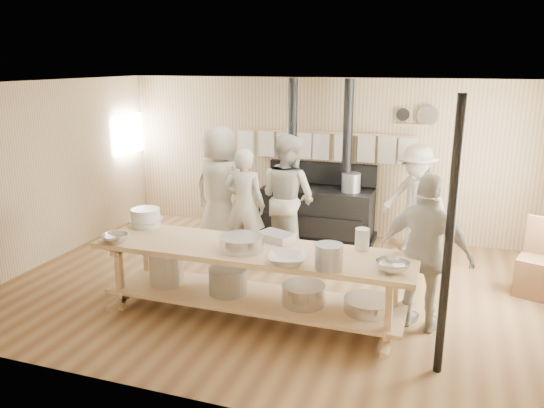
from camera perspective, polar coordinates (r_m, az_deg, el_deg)
name	(u,v)px	position (r m, az deg, el deg)	size (l,w,h in m)	color
ground	(277,287)	(7.01, 0.57, -8.92)	(7.00, 7.00, 0.00)	brown
room_shell	(278,165)	(6.52, 0.61, 4.23)	(7.00, 7.00, 7.00)	tan
left_opening	(128,134)	(9.82, -15.19, 7.26)	(0.00, 0.90, 0.90)	white
stove	(317,208)	(8.75, 4.88, -0.39)	(1.90, 0.75, 2.60)	black
towel_rail	(323,143)	(8.81, 5.52, 6.52)	(3.00, 0.04, 0.47)	tan
back_wall_shelf	(417,118)	(8.57, 15.33, 8.90)	(0.63, 0.14, 0.32)	tan
prep_table	(252,275)	(6.02, -2.20, -7.69)	(3.60, 0.90, 0.85)	tan
support_post	(449,242)	(4.98, 18.49, -3.88)	(0.08, 0.08, 2.60)	black
cook_far_left	(244,206)	(7.64, -2.98, -0.17)	(0.62, 0.40, 1.69)	#ACA998
cook_left	(288,198)	(7.69, 1.71, 0.66)	(0.91, 0.71, 1.87)	#ACA998
cook_center	(221,189)	(8.13, -5.56, 1.61)	(0.94, 0.61, 1.93)	#ACA998
cook_right	(426,254)	(5.90, 16.24, -5.16)	(1.02, 0.42, 1.74)	#ACA998
cook_by_window	(415,199)	(8.29, 15.16, 0.50)	(1.08, 0.62, 1.67)	#ACA998
chair	(537,273)	(7.48, 26.64, -6.66)	(0.57, 0.57, 0.97)	#513520
bowl_white_a	(146,222)	(6.84, -13.39, -1.93)	(0.39, 0.39, 0.09)	silver
bowl_steel_a	(115,238)	(6.32, -16.54, -3.57)	(0.31, 0.31, 0.10)	silver
bowl_white_b	(287,259)	(5.43, 1.66, -5.96)	(0.41, 0.41, 0.10)	silver
bowl_steel_b	(392,266)	(5.38, 12.83, -6.55)	(0.34, 0.34, 0.11)	silver
roasting_pan	(276,237)	(6.12, 0.45, -3.53)	(0.40, 0.27, 0.09)	#B2B2B7
mixing_bowl_large	(242,243)	(5.83, -3.27, -4.22)	(0.49, 0.49, 0.15)	silver
bucket_galv	(329,257)	(5.30, 6.14, -5.66)	(0.28, 0.28, 0.26)	gray
deep_bowl_enamel	(146,217)	(6.82, -13.42, -1.41)	(0.36, 0.36, 0.22)	silver
pitcher	(362,239)	(5.88, 9.67, -3.77)	(0.15, 0.15, 0.24)	silver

